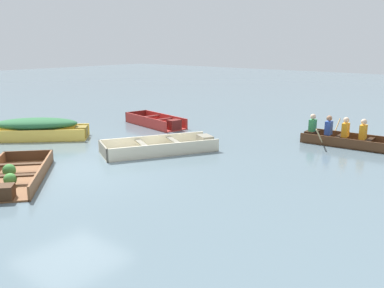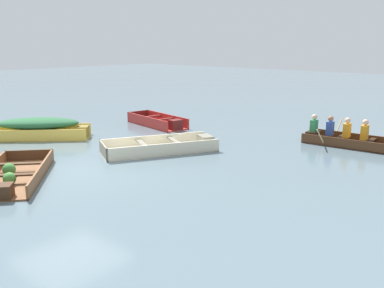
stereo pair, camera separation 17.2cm
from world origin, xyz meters
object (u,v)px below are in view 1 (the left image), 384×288
skiff_red_far_moored (157,122)px  rowboat_dark_varnish_with_crew (346,138)px  dinghy_wooden_brown_foreground (13,177)px  skiff_yellow_near_moored (37,127)px  skiff_cream_mid_moored (164,147)px

skiff_red_far_moored → rowboat_dark_varnish_with_crew: (6.74, 1.65, 0.08)m
dinghy_wooden_brown_foreground → skiff_yellow_near_moored: skiff_yellow_near_moored is taller
skiff_cream_mid_moored → skiff_red_far_moored: (-2.96, 2.69, 0.02)m
skiff_yellow_near_moored → rowboat_dark_varnish_with_crew: 10.08m
skiff_yellow_near_moored → dinghy_wooden_brown_foreground: bearing=-37.0°
dinghy_wooden_brown_foreground → skiff_yellow_near_moored: 4.68m
skiff_red_far_moored → skiff_yellow_near_moored: bearing=-109.2°
skiff_red_far_moored → skiff_cream_mid_moored: bearing=-42.2°
rowboat_dark_varnish_with_crew → dinghy_wooden_brown_foreground: bearing=-117.3°
skiff_yellow_near_moored → rowboat_dark_varnish_with_crew: size_ratio=1.01×
dinghy_wooden_brown_foreground → skiff_cream_mid_moored: 4.37m
dinghy_wooden_brown_foreground → skiff_cream_mid_moored: bearing=80.9°
dinghy_wooden_brown_foreground → skiff_yellow_near_moored: size_ratio=1.02×
dinghy_wooden_brown_foreground → skiff_yellow_near_moored: (-3.73, 2.81, 0.30)m
skiff_red_far_moored → rowboat_dark_varnish_with_crew: 6.94m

